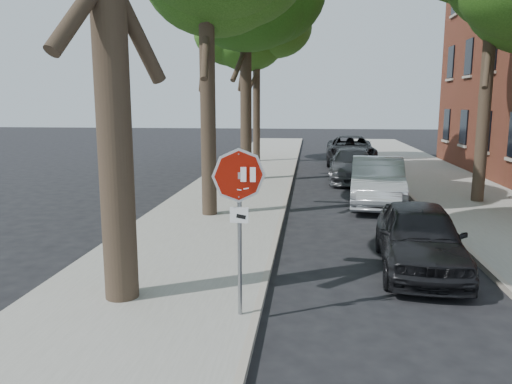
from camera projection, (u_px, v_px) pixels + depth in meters
ground at (285, 323)px, 7.75m from camera, size 120.00×120.00×0.00m
sidewalk_left at (237, 188)px, 19.75m from camera, size 4.00×55.00×0.12m
sidewalk_right at (460, 192)px, 18.85m from camera, size 4.00×55.00×0.12m
curb_left at (289, 189)px, 19.53m from camera, size 0.12×55.00×0.13m
curb_right at (404, 191)px, 19.06m from camera, size 0.12×55.00×0.13m
stop_sign at (239, 200)px, 7.46m from camera, size 0.76×0.34×2.61m
tree_far at (256, 32)px, 27.43m from camera, size 5.29×4.91×9.33m
car_a at (420, 237)px, 10.17m from camera, size 1.89×4.13×1.37m
car_b at (377, 181)px, 16.71m from camera, size 2.13×4.93×1.58m
car_c at (352, 165)px, 21.79m from camera, size 2.22×4.97×1.41m
car_d at (350, 150)px, 27.82m from camera, size 2.77×5.73×1.57m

